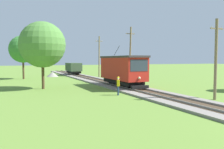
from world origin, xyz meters
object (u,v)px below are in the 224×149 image
object	(u,v)px
red_tram	(122,69)
second_worker	(144,79)
utility_pole_near_tram	(216,58)
track_worker	(118,85)
gravel_pile	(52,74)
tree_left_near	(23,49)
tree_left_far	(42,45)
utility_pole_far	(99,56)
utility_pole_mid	(130,55)
freight_car	(74,68)

from	to	relation	value
red_tram	second_worker	distance (m)	3.22
utility_pole_near_tram	track_worker	bearing A→B (deg)	138.70
utility_pole_near_tram	gravel_pile	size ratio (longest dim) A/B	2.92
utility_pole_near_tram	red_tram	bearing A→B (deg)	106.81
second_worker	tree_left_near	bearing A→B (deg)	144.92
gravel_pile	tree_left_far	size ratio (longest dim) A/B	0.30
second_worker	utility_pole_far	bearing A→B (deg)	106.80
utility_pole_mid	tree_left_near	world-z (taller)	utility_pole_mid
gravel_pile	second_worker	world-z (taller)	second_worker
gravel_pile	tree_left_far	xyz separation A→B (m)	(-4.16, -18.86, 4.61)
freight_car	utility_pole_far	distance (m)	7.95
gravel_pile	tree_left_near	distance (m)	8.06
utility_pole_near_tram	gravel_pile	distance (m)	33.33
tree_left_far	track_worker	bearing A→B (deg)	-52.52
freight_car	tree_left_near	bearing A→B (deg)	-149.92
utility_pole_mid	utility_pole_near_tram	bearing A→B (deg)	-90.00
freight_car	utility_pole_mid	bearing A→B (deg)	-80.34
gravel_pile	second_worker	xyz separation A→B (m)	(7.82, -21.24, 0.51)
freight_car	second_worker	bearing A→B (deg)	-82.79
freight_car	tree_left_near	distance (m)	12.46
tree_left_far	gravel_pile	bearing A→B (deg)	77.55
second_worker	tree_left_far	xyz separation A→B (m)	(-11.98, 2.38, 4.09)
utility_pole_far	tree_left_near	bearing A→B (deg)	176.55
track_worker	second_worker	world-z (taller)	same
utility_pole_near_tram	tree_left_near	world-z (taller)	tree_left_near
track_worker	tree_left_far	size ratio (longest dim) A/B	0.23
red_tram	track_worker	world-z (taller)	red_tram
utility_pole_far	tree_left_far	bearing A→B (deg)	-130.42
utility_pole_mid	second_worker	world-z (taller)	utility_pole_mid
red_tram	utility_pole_near_tram	world-z (taller)	utility_pole_near_tram
utility_pole_near_tram	utility_pole_far	bearing A→B (deg)	90.00
red_tram	utility_pole_far	bearing A→B (deg)	78.91
track_worker	utility_pole_far	bearing A→B (deg)	-77.03
red_tram	tree_left_near	size ratio (longest dim) A/B	1.14
red_tram	utility_pole_near_tram	distance (m)	11.49
track_worker	gravel_pile	bearing A→B (deg)	-57.20
tree_left_near	second_worker	bearing A→B (deg)	-52.95
tree_left_near	gravel_pile	bearing A→B (deg)	33.18
utility_pole_mid	second_worker	xyz separation A→B (m)	(-0.31, -4.21, -3.10)
red_tram	utility_pole_far	world-z (taller)	utility_pole_far
utility_pole_near_tram	tree_left_far	distance (m)	18.20
red_tram	tree_left_far	xyz separation A→B (m)	(-9.00, 2.40, 2.88)
utility_pole_near_tram	utility_pole_far	size ratio (longest dim) A/B	0.87
red_tram	freight_car	distance (m)	23.65
utility_pole_far	second_worker	world-z (taller)	utility_pole_far
red_tram	utility_pole_mid	xyz separation A→B (m)	(3.30, 4.22, 1.89)
freight_car	gravel_pile	xyz separation A→B (m)	(-4.83, -2.39, -1.09)
tree_left_near	tree_left_far	world-z (taller)	tree_left_far
red_tram	gravel_pile	world-z (taller)	red_tram
utility_pole_near_tram	track_worker	world-z (taller)	utility_pole_near_tram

